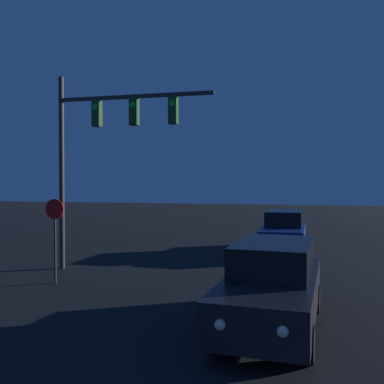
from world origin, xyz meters
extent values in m
cube|color=black|center=(2.25, 10.26, 0.72)|extent=(2.13, 4.82, 0.79)
cube|color=black|center=(2.27, 10.50, 1.45)|extent=(1.69, 2.60, 0.67)
cylinder|color=black|center=(2.94, 8.75, 0.32)|extent=(0.24, 0.66, 0.65)
cylinder|color=black|center=(1.32, 8.88, 0.32)|extent=(0.24, 0.66, 0.65)
cylinder|color=black|center=(3.17, 11.65, 0.32)|extent=(0.24, 0.66, 0.65)
cylinder|color=black|center=(1.55, 11.78, 0.32)|extent=(0.24, 0.66, 0.65)
sphere|color=#F9EFC6|center=(2.54, 7.87, 0.80)|extent=(0.18, 0.18, 0.18)
sphere|color=#F9EFC6|center=(1.58, 7.94, 0.80)|extent=(0.18, 0.18, 0.18)
cube|color=navy|center=(2.20, 20.38, 0.72)|extent=(1.92, 4.75, 0.79)
cube|color=black|center=(2.21, 20.61, 1.45)|extent=(1.58, 2.54, 0.67)
cylinder|color=black|center=(2.96, 18.90, 0.32)|extent=(0.22, 0.65, 0.65)
cylinder|color=black|center=(1.34, 18.95, 0.32)|extent=(0.22, 0.65, 0.65)
cylinder|color=black|center=(3.06, 21.80, 0.32)|extent=(0.22, 0.65, 0.65)
cylinder|color=black|center=(1.44, 21.86, 0.32)|extent=(0.22, 0.65, 0.65)
sphere|color=#F9EFC6|center=(2.61, 18.00, 0.80)|extent=(0.18, 0.18, 0.18)
sphere|color=#F9EFC6|center=(1.64, 18.03, 0.80)|extent=(0.18, 0.18, 0.18)
cylinder|color=#2D2D2D|center=(-5.25, 14.81, 3.35)|extent=(0.18, 0.18, 6.69)
cube|color=#2D2D2D|center=(-2.54, 14.81, 5.89)|extent=(5.42, 0.12, 0.12)
cube|color=#1E471E|center=(-3.90, 14.81, 5.38)|extent=(0.28, 0.28, 0.90)
cylinder|color=green|center=(-3.90, 14.66, 5.58)|extent=(0.20, 0.02, 0.20)
cube|color=#1E471E|center=(-2.54, 14.81, 5.38)|extent=(0.28, 0.28, 0.90)
cylinder|color=green|center=(-2.54, 14.66, 5.58)|extent=(0.20, 0.02, 0.20)
cube|color=#1E471E|center=(-1.19, 14.81, 5.38)|extent=(0.28, 0.28, 0.90)
cylinder|color=green|center=(-1.19, 14.66, 5.58)|extent=(0.20, 0.02, 0.20)
cylinder|color=#2D2D2D|center=(-4.29, 12.79, 1.27)|extent=(0.07, 0.07, 2.53)
cylinder|color=red|center=(-4.29, 12.77, 2.23)|extent=(0.60, 0.03, 0.60)
camera|label=1|loc=(2.73, 1.39, 3.04)|focal=40.00mm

